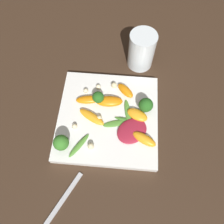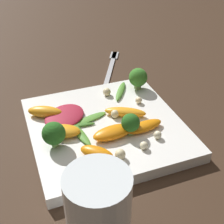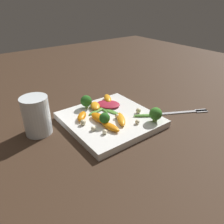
{
  "view_description": "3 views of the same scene",
  "coord_description": "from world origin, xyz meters",
  "views": [
    {
      "loc": [
        -0.03,
        0.25,
        0.56
      ],
      "look_at": [
        -0.01,
        -0.01,
        0.03
      ],
      "focal_mm": 35.0,
      "sensor_mm": 36.0,
      "label": 1
    },
    {
      "loc": [
        -0.15,
        -0.43,
        0.37
      ],
      "look_at": [
        0.02,
        0.01,
        0.04
      ],
      "focal_mm": 50.0,
      "sensor_mm": 36.0,
      "label": 2
    },
    {
      "loc": [
        0.49,
        -0.36,
        0.37
      ],
      "look_at": [
        0.01,
        -0.0,
        0.05
      ],
      "focal_mm": 35.0,
      "sensor_mm": 36.0,
      "label": 3
    }
  ],
  "objects": [
    {
      "name": "fork",
      "position": [
        0.11,
        0.26,
        0.0
      ],
      "size": [
        0.1,
        0.18,
        0.01
      ],
      "color": "#B2B2B7",
      "rests_on": "ground_plane"
    },
    {
      "name": "macadamia_nut_5",
      "position": [
        0.08,
        0.04,
        0.03
      ],
      "size": [
        0.01,
        0.01,
        0.01
      ],
      "color": "beige",
      "rests_on": "plate"
    },
    {
      "name": "orange_segment_2",
      "position": [
        -0.1,
        0.06,
        0.03
      ],
      "size": [
        0.07,
        0.05,
        0.02
      ],
      "color": "orange",
      "rests_on": "plate"
    },
    {
      "name": "ground_plane",
      "position": [
        0.0,
        0.0,
        0.0
      ],
      "size": [
        2.4,
        2.4,
        0.0
      ],
      "primitive_type": "plane",
      "color": "#382619"
    },
    {
      "name": "plate",
      "position": [
        0.0,
        0.0,
        0.01
      ],
      "size": [
        0.27,
        0.27,
        0.02
      ],
      "color": "white",
      "rests_on": "ground_plane"
    },
    {
      "name": "orange_segment_1",
      "position": [
        -0.04,
        -0.08,
        0.03
      ],
      "size": [
        0.06,
        0.06,
        0.02
      ],
      "color": "orange",
      "rests_on": "plate"
    },
    {
      "name": "macadamia_nut_1",
      "position": [
        0.07,
        -0.07,
        0.03
      ],
      "size": [
        0.01,
        0.01,
        0.01
      ],
      "color": "beige",
      "rests_on": "plate"
    },
    {
      "name": "radicchio_leaf_0",
      "position": [
        -0.07,
        0.04,
        0.03
      ],
      "size": [
        0.11,
        0.1,
        0.01
      ],
      "color": "maroon",
      "rests_on": "plate"
    },
    {
      "name": "macadamia_nut_0",
      "position": [
        0.03,
        0.09,
        0.03
      ],
      "size": [
        0.02,
        0.02,
        0.02
      ],
      "color": "beige",
      "rests_on": "plate"
    },
    {
      "name": "orange_segment_3",
      "position": [
        0.0,
        -0.04,
        0.03
      ],
      "size": [
        0.08,
        0.04,
        0.02
      ],
      "color": "orange",
      "rests_on": "plate"
    },
    {
      "name": "orange_segment_0",
      "position": [
        -0.08,
        -0.01,
        0.03
      ],
      "size": [
        0.07,
        0.05,
        0.02
      ],
      "color": "orange",
      "rests_on": "plate"
    },
    {
      "name": "macadamia_nut_4",
      "position": [
        -0.01,
        -0.09,
        0.03
      ],
      "size": [
        0.02,
        0.02,
        0.02
      ],
      "color": "beige",
      "rests_on": "plate"
    },
    {
      "name": "orange_segment_4",
      "position": [
        0.04,
        0.01,
        0.03
      ],
      "size": [
        0.08,
        0.06,
        0.02
      ],
      "color": "orange",
      "rests_on": "plate"
    },
    {
      "name": "macadamia_nut_2",
      "position": [
        0.02,
        0.01,
        0.03
      ],
      "size": [
        0.02,
        0.02,
        0.02
      ],
      "color": "beige",
      "rests_on": "plate"
    },
    {
      "name": "macadamia_nut_3",
      "position": [
        0.04,
        -0.09,
        0.03
      ],
      "size": [
        0.01,
        0.01,
        0.01
      ],
      "color": "beige",
      "rests_on": "plate"
    },
    {
      "name": "arugula_sprig_3",
      "position": [
        -0.05,
        -0.01,
        0.02
      ],
      "size": [
        0.03,
        0.08,
        0.01
      ],
      "color": "#518E33",
      "rests_on": "plate"
    },
    {
      "name": "orange_segment_5",
      "position": [
        0.06,
        -0.04,
        0.03
      ],
      "size": [
        0.07,
        0.03,
        0.02
      ],
      "color": "orange",
      "rests_on": "plate"
    },
    {
      "name": "broccoli_floret_0",
      "position": [
        -0.1,
        -0.03,
        0.05
      ],
      "size": [
        0.04,
        0.04,
        0.05
      ],
      "color": "#84AD5B",
      "rests_on": "plate"
    },
    {
      "name": "arugula_sprig_2",
      "position": [
        0.07,
        0.09,
        0.03
      ],
      "size": [
        0.05,
        0.07,
        0.01
      ],
      "color": "#518E33",
      "rests_on": "plate"
    },
    {
      "name": "arugula_sprig_1",
      "position": [
        -0.06,
        0.01,
        0.02
      ],
      "size": [
        0.08,
        0.02,
        0.01
      ],
      "color": "#3D7528",
      "rests_on": "plate"
    },
    {
      "name": "drinking_glass",
      "position": [
        -0.08,
        -0.21,
        0.06
      ],
      "size": [
        0.08,
        0.08,
        0.12
      ],
      "color": "white",
      "rests_on": "ground_plane"
    },
    {
      "name": "broccoli_floret_1",
      "position": [
        0.11,
        0.09,
        0.05
      ],
      "size": [
        0.04,
        0.04,
        0.05
      ],
      "color": "#7A9E51",
      "rests_on": "plate"
    },
    {
      "name": "broccoli_floret_2",
      "position": [
        0.03,
        -0.04,
        0.04
      ],
      "size": [
        0.03,
        0.03,
        0.04
      ],
      "color": "#7A9E51",
      "rests_on": "plate"
    },
    {
      "name": "arugula_sprig_0",
      "position": [
        -0.02,
        0.02,
        0.02
      ],
      "size": [
        0.07,
        0.03,
        0.0
      ],
      "color": "#518E33",
      "rests_on": "plate"
    }
  ]
}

